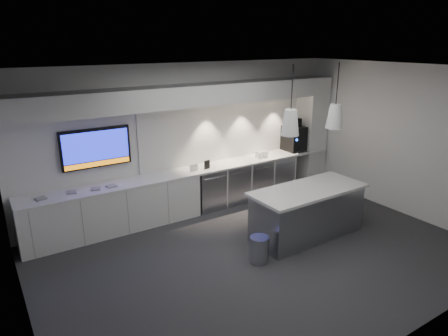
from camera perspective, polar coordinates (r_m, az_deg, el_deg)
floor at (r=6.86m, az=5.23°, el=-12.10°), size 7.00×7.00×0.00m
ceiling at (r=5.96m, az=6.05°, el=13.76°), size 7.00×7.00×0.00m
wall_back at (r=8.28m, az=-5.14°, el=4.39°), size 7.00×0.00×7.00m
wall_front at (r=4.70m, az=24.94°, el=-8.00°), size 7.00×0.00×7.00m
wall_left at (r=5.03m, az=-27.85°, el=-6.71°), size 0.00×7.00×7.00m
wall_right at (r=8.79m, az=23.92°, el=3.71°), size 0.00×7.00×7.00m
back_counter at (r=8.17m, az=-3.96°, el=-0.28°), size 6.80×0.65×0.04m
left_base_cabinets at (r=7.70m, az=-15.41°, el=-5.65°), size 3.30×0.63×0.86m
fridge_unit_a at (r=8.44m, az=-2.40°, el=-2.94°), size 0.60×0.61×0.85m
fridge_unit_b at (r=8.75m, az=1.16°, el=-2.15°), size 0.60×0.61×0.85m
fridge_unit_c at (r=9.10m, az=4.46°, el=-1.41°), size 0.60×0.61×0.85m
fridge_unit_d at (r=9.47m, az=7.51°, el=-0.73°), size 0.60×0.61×0.85m
backsplash at (r=8.86m, az=1.83°, el=5.66°), size 4.60×0.03×1.30m
soffit at (r=7.86m, az=-4.28°, el=10.36°), size 6.90×0.60×0.40m
column at (r=9.96m, az=12.32°, el=5.15°), size 0.55×0.55×2.60m
wall_tv at (r=7.56m, az=-17.82°, el=2.75°), size 1.25×0.07×0.72m
island at (r=7.38m, az=11.78°, el=-6.15°), size 2.16×0.95×0.91m
bin at (r=6.55m, az=5.06°, el=-11.48°), size 0.32×0.32×0.43m
coffee_machine at (r=9.61m, az=9.96°, el=4.34°), size 0.43×0.60×0.78m
sign_black at (r=8.15m, az=-2.44°, el=0.50°), size 0.14×0.05×0.18m
sign_white at (r=8.02m, az=-4.34°, el=0.04°), size 0.18×0.02×0.14m
cup_cluster at (r=8.97m, az=5.39°, el=1.95°), size 0.27×0.17×0.15m
tray_a at (r=7.28m, az=-24.72°, el=-3.97°), size 0.19×0.19×0.02m
tray_b at (r=7.37m, az=-20.98°, el=-3.24°), size 0.18×0.18×0.02m
tray_c at (r=7.40m, az=-17.85°, el=-2.84°), size 0.20×0.20×0.02m
tray_d at (r=7.45m, az=-15.79°, el=-2.50°), size 0.19×0.19×0.02m
pendant_left at (r=6.54m, az=9.46°, el=6.46°), size 0.30×0.30×1.12m
pendant_right at (r=7.25m, az=15.55°, el=7.17°), size 0.30×0.30×1.12m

